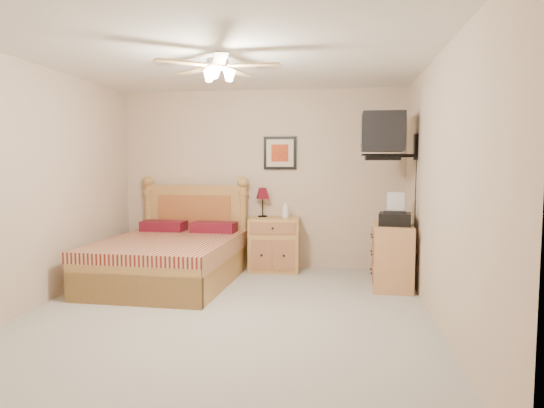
# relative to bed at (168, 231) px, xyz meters

# --- Properties ---
(floor) EXTENTS (4.50, 4.50, 0.00)m
(floor) POSITION_rel_bed_xyz_m (0.98, -1.12, -0.65)
(floor) COLOR #A39E93
(floor) RESTS_ON ground
(ceiling) EXTENTS (4.00, 4.50, 0.04)m
(ceiling) POSITION_rel_bed_xyz_m (0.98, -1.12, 1.85)
(ceiling) COLOR white
(ceiling) RESTS_ON ground
(wall_back) EXTENTS (4.00, 0.04, 2.50)m
(wall_back) POSITION_rel_bed_xyz_m (0.98, 1.13, 0.60)
(wall_back) COLOR #C8AE93
(wall_back) RESTS_ON ground
(wall_front) EXTENTS (4.00, 0.04, 2.50)m
(wall_front) POSITION_rel_bed_xyz_m (0.98, -3.37, 0.60)
(wall_front) COLOR #C8AE93
(wall_front) RESTS_ON ground
(wall_left) EXTENTS (0.04, 4.50, 2.50)m
(wall_left) POSITION_rel_bed_xyz_m (-1.02, -1.12, 0.60)
(wall_left) COLOR #C8AE93
(wall_left) RESTS_ON ground
(wall_right) EXTENTS (0.04, 4.50, 2.50)m
(wall_right) POSITION_rel_bed_xyz_m (2.98, -1.12, 0.60)
(wall_right) COLOR #C8AE93
(wall_right) RESTS_ON ground
(bed) EXTENTS (1.61, 2.06, 1.30)m
(bed) POSITION_rel_bed_xyz_m (0.00, 0.00, 0.00)
(bed) COLOR #9F7037
(bed) RESTS_ON ground
(nightstand) EXTENTS (0.70, 0.53, 0.73)m
(nightstand) POSITION_rel_bed_xyz_m (1.20, 0.88, -0.28)
(nightstand) COLOR #B5853B
(nightstand) RESTS_ON ground
(table_lamp) EXTENTS (0.29, 0.29, 0.40)m
(table_lamp) POSITION_rel_bed_xyz_m (1.03, 0.97, 0.29)
(table_lamp) COLOR #5A0716
(table_lamp) RESTS_ON nightstand
(lotion_bottle) EXTENTS (0.13, 0.13, 0.25)m
(lotion_bottle) POSITION_rel_bed_xyz_m (1.36, 0.84, 0.21)
(lotion_bottle) COLOR white
(lotion_bottle) RESTS_ON nightstand
(framed_picture) EXTENTS (0.46, 0.04, 0.46)m
(framed_picture) POSITION_rel_bed_xyz_m (1.25, 1.11, 0.97)
(framed_picture) COLOR black
(framed_picture) RESTS_ON wall_back
(dresser) EXTENTS (0.47, 0.66, 0.76)m
(dresser) POSITION_rel_bed_xyz_m (2.71, 0.12, -0.27)
(dresser) COLOR tan
(dresser) RESTS_ON ground
(fax_machine) EXTENTS (0.41, 0.43, 0.38)m
(fax_machine) POSITION_rel_bed_xyz_m (2.73, 0.10, 0.30)
(fax_machine) COLOR black
(fax_machine) RESTS_ON dresser
(magazine_lower) EXTENTS (0.24, 0.28, 0.02)m
(magazine_lower) POSITION_rel_bed_xyz_m (2.67, 0.35, 0.12)
(magazine_lower) COLOR beige
(magazine_lower) RESTS_ON dresser
(magazine_upper) EXTENTS (0.20, 0.27, 0.02)m
(magazine_upper) POSITION_rel_bed_xyz_m (2.70, 0.37, 0.14)
(magazine_upper) COLOR tan
(magazine_upper) RESTS_ON magazine_lower
(wall_tv) EXTENTS (0.56, 0.46, 0.58)m
(wall_tv) POSITION_rel_bed_xyz_m (2.73, 0.22, 1.16)
(wall_tv) COLOR black
(wall_tv) RESTS_ON wall_right
(ceiling_fan) EXTENTS (1.14, 1.14, 0.28)m
(ceiling_fan) POSITION_rel_bed_xyz_m (0.98, -1.32, 1.71)
(ceiling_fan) COLOR silver
(ceiling_fan) RESTS_ON ceiling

